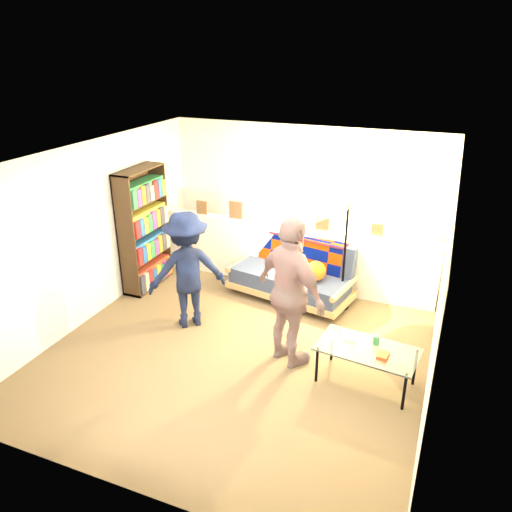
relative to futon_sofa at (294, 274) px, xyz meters
The scene contains 10 objects.
ground 1.50m from the futon_sofa, 97.33° to the right, with size 5.00×5.00×0.00m, color brown.
room_shell 1.64m from the futon_sofa, 100.81° to the right, with size 4.60×5.05×2.45m.
half_wall_ledge 0.42m from the futon_sofa, 117.64° to the left, with size 4.45×0.15×1.00m, color silver.
ledge_decor 0.97m from the futon_sofa, 140.90° to the left, with size 2.97×0.02×0.45m.
futon_sofa is the anchor object (origin of this frame).
bookshelf 2.37m from the futon_sofa, 168.08° to the right, with size 0.31×0.94×1.87m.
coffee_table 2.21m from the futon_sofa, 50.29° to the right, with size 1.15×0.73×0.57m.
floor_lamp 1.11m from the futon_sofa, ahead, with size 0.34×0.31×1.65m.
person_left 1.73m from the futon_sofa, 129.78° to the right, with size 1.03×0.59×1.60m, color black.
person_right 1.77m from the futon_sofa, 73.62° to the right, with size 1.08×0.45×1.84m, color tan.
Camera 1 is at (2.19, -5.03, 3.56)m, focal length 35.00 mm.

